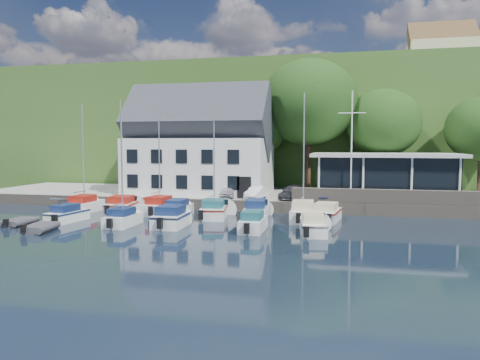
% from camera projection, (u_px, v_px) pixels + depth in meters
% --- Properties ---
extents(ground, '(180.00, 180.00, 0.00)m').
position_uv_depth(ground, '(225.00, 236.00, 30.26)').
color(ground, black).
rests_on(ground, ground).
extents(quay, '(60.00, 13.00, 1.00)m').
position_uv_depth(quay, '(269.00, 198.00, 47.23)').
color(quay, gray).
rests_on(quay, ground).
extents(quay_face, '(60.00, 0.30, 1.00)m').
position_uv_depth(quay_face, '(257.00, 206.00, 40.91)').
color(quay_face, '#6D6357').
rests_on(quay_face, ground).
extents(hillside, '(160.00, 75.00, 16.00)m').
position_uv_depth(hillside, '(307.00, 133.00, 89.89)').
color(hillside, '#32501E').
rests_on(hillside, ground).
extents(field_patch, '(50.00, 30.00, 0.30)m').
position_uv_depth(field_patch, '(350.00, 94.00, 95.26)').
color(field_patch, '#516030').
rests_on(field_patch, hillside).
extents(farmhouse, '(10.40, 7.00, 8.20)m').
position_uv_depth(farmhouse, '(441.00, 55.00, 74.35)').
color(farmhouse, beige).
rests_on(farmhouse, hillside).
extents(harbor_building, '(14.40, 8.20, 8.70)m').
position_uv_depth(harbor_building, '(200.00, 150.00, 47.43)').
color(harbor_building, silver).
rests_on(harbor_building, quay).
extents(club_pavilion, '(13.20, 7.20, 4.10)m').
position_uv_depth(club_pavilion, '(384.00, 176.00, 43.13)').
color(club_pavilion, black).
rests_on(club_pavilion, quay).
extents(seawall, '(18.00, 0.50, 1.20)m').
position_uv_depth(seawall, '(401.00, 197.00, 38.55)').
color(seawall, '#6D6357').
rests_on(seawall, quay).
extents(gangway, '(1.20, 6.00, 1.40)m').
position_uv_depth(gangway, '(76.00, 209.00, 42.67)').
color(gangway, '#BABABE').
rests_on(gangway, ground).
extents(car_silver, '(1.60, 3.31, 1.09)m').
position_uv_depth(car_silver, '(228.00, 192.00, 43.21)').
color(car_silver, silver).
rests_on(car_silver, quay).
extents(car_white, '(1.82, 3.65, 1.15)m').
position_uv_depth(car_white, '(257.00, 192.00, 42.44)').
color(car_white, white).
rests_on(car_white, quay).
extents(car_dgrey, '(2.41, 4.27, 1.17)m').
position_uv_depth(car_dgrey, '(292.00, 192.00, 42.27)').
color(car_dgrey, '#343339').
rests_on(car_dgrey, quay).
extents(car_blue, '(1.74, 3.64, 1.20)m').
position_uv_depth(car_blue, '(324.00, 193.00, 41.59)').
color(car_blue, navy).
rests_on(car_blue, quay).
extents(flagpole, '(2.28, 0.20, 9.52)m').
position_uv_depth(flagpole, '(352.00, 146.00, 40.17)').
color(flagpole, silver).
rests_on(flagpole, quay).
extents(tree_1, '(7.77, 7.77, 10.61)m').
position_uv_depth(tree_1, '(166.00, 141.00, 53.75)').
color(tree_1, black).
rests_on(tree_1, quay).
extents(tree_2, '(7.83, 7.83, 10.70)m').
position_uv_depth(tree_2, '(253.00, 140.00, 51.19)').
color(tree_2, black).
rests_on(tree_2, quay).
extents(tree_3, '(10.23, 10.23, 13.98)m').
position_uv_depth(tree_3, '(309.00, 125.00, 49.78)').
color(tree_3, black).
rests_on(tree_3, quay).
extents(tree_4, '(7.80, 7.80, 10.65)m').
position_uv_depth(tree_4, '(383.00, 140.00, 48.59)').
color(tree_4, black).
rests_on(tree_4, quay).
extents(boat_r1_0, '(2.09, 5.84, 9.20)m').
position_uv_depth(boat_r1_0, '(83.00, 160.00, 40.70)').
color(boat_r1_0, silver).
rests_on(boat_r1_0, ground).
extents(boat_r1_1, '(3.03, 5.82, 9.23)m').
position_uv_depth(boat_r1_1, '(122.00, 160.00, 40.15)').
color(boat_r1_1, silver).
rests_on(boat_r1_1, ground).
extents(boat_r1_2, '(2.34, 5.83, 9.60)m').
position_uv_depth(boat_r1_2, '(159.00, 158.00, 39.36)').
color(boat_r1_2, silver).
rests_on(boat_r1_2, ground).
extents(boat_r1_3, '(1.89, 5.43, 1.42)m').
position_uv_depth(boat_r1_3, '(178.00, 208.00, 38.74)').
color(boat_r1_3, silver).
rests_on(boat_r1_3, ground).
extents(boat_r1_4, '(3.10, 6.43, 9.18)m').
position_uv_depth(boat_r1_4, '(214.00, 161.00, 37.54)').
color(boat_r1_4, silver).
rests_on(boat_r1_4, ground).
extents(boat_r1_5, '(2.44, 6.33, 1.55)m').
position_uv_depth(boat_r1_5, '(256.00, 209.00, 37.60)').
color(boat_r1_5, silver).
rests_on(boat_r1_5, ground).
extents(boat_r1_6, '(2.40, 6.57, 9.55)m').
position_uv_depth(boat_r1_6, '(304.00, 159.00, 36.12)').
color(boat_r1_6, silver).
rests_on(boat_r1_6, ground).
extents(boat_r1_7, '(2.76, 5.68, 1.46)m').
position_uv_depth(boat_r1_7, '(326.00, 212.00, 36.16)').
color(boat_r1_7, silver).
rests_on(boat_r1_7, ground).
extents(boat_r2_0, '(2.25, 5.40, 1.37)m').
position_uv_depth(boat_r2_0, '(67.00, 213.00, 35.89)').
color(boat_r2_0, silver).
rests_on(boat_r2_0, ground).
extents(boat_r2_1, '(1.87, 5.07, 8.26)m').
position_uv_depth(boat_r2_1, '(122.00, 169.00, 33.83)').
color(boat_r2_1, silver).
rests_on(boat_r2_1, ground).
extents(boat_r2_2, '(2.40, 5.34, 1.57)m').
position_uv_depth(boat_r2_2, '(172.00, 216.00, 33.74)').
color(boat_r2_2, silver).
rests_on(boat_r2_2, ground).
extents(boat_r2_3, '(1.74, 5.16, 1.43)m').
position_uv_depth(boat_r2_3, '(253.00, 221.00, 32.07)').
color(boat_r2_3, silver).
rests_on(boat_r2_3, ground).
extents(boat_r2_4, '(2.50, 5.68, 1.39)m').
position_uv_depth(boat_r2_4, '(313.00, 224.00, 31.06)').
color(boat_r2_4, silver).
rests_on(boat_r2_4, ground).
extents(dinghy_0, '(1.72, 2.84, 0.66)m').
position_uv_depth(dinghy_0, '(19.00, 221.00, 34.42)').
color(dinghy_0, '#38383D').
rests_on(dinghy_0, ground).
extents(dinghy_1, '(2.27, 3.25, 0.70)m').
position_uv_depth(dinghy_1, '(40.00, 226.00, 31.92)').
color(dinghy_1, '#38383D').
rests_on(dinghy_1, ground).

